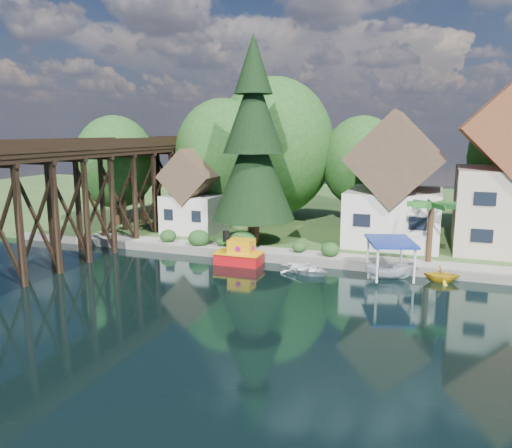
% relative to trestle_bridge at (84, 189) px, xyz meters
% --- Properties ---
extents(ground, '(140.00, 140.00, 0.00)m').
position_rel_trestle_bridge_xyz_m(ground, '(16.00, -5.17, -5.35)').
color(ground, black).
rests_on(ground, ground).
extents(bank, '(140.00, 52.00, 0.50)m').
position_rel_trestle_bridge_xyz_m(bank, '(16.00, 28.83, -5.10)').
color(bank, '#2B491D').
rests_on(bank, ground).
extents(seawall, '(60.00, 0.40, 0.62)m').
position_rel_trestle_bridge_xyz_m(seawall, '(20.00, 2.83, -5.04)').
color(seawall, slate).
rests_on(seawall, ground).
extents(promenade, '(50.00, 2.60, 0.06)m').
position_rel_trestle_bridge_xyz_m(promenade, '(22.00, 4.13, -4.82)').
color(promenade, gray).
rests_on(promenade, bank).
extents(trestle_bridge, '(4.12, 44.18, 9.30)m').
position_rel_trestle_bridge_xyz_m(trestle_bridge, '(0.00, 0.00, 0.00)').
color(trestle_bridge, black).
rests_on(trestle_bridge, ground).
extents(house_left, '(7.64, 8.64, 11.02)m').
position_rel_trestle_bridge_xyz_m(house_left, '(23.00, 10.83, -0.21)').
color(house_left, silver).
rests_on(house_left, bank).
extents(shed, '(5.09, 5.40, 7.85)m').
position_rel_trestle_bridge_xyz_m(shed, '(5.00, 9.33, -1.52)').
color(shed, silver).
rests_on(shed, bank).
extents(bg_trees, '(49.90, 13.30, 10.57)m').
position_rel_trestle_bridge_xyz_m(bg_trees, '(17.00, 16.08, 1.94)').
color(bg_trees, '#382314').
rests_on(bg_trees, bank).
extents(shrubs, '(15.76, 2.47, 1.70)m').
position_rel_trestle_bridge_xyz_m(shrubs, '(11.40, 4.09, -4.12)').
color(shrubs, '#1C4218').
rests_on(shrubs, bank).
extents(conifer, '(6.91, 6.91, 17.01)m').
position_rel_trestle_bridge_xyz_m(conifer, '(11.96, 6.46, 3.34)').
color(conifer, '#382314').
rests_on(conifer, bank).
extents(palm_tree, '(4.30, 4.30, 4.68)m').
position_rel_trestle_bridge_xyz_m(palm_tree, '(26.03, 4.97, -0.76)').
color(palm_tree, '#382314').
rests_on(palm_tree, bank).
extents(tugboat, '(3.51, 1.92, 2.54)m').
position_rel_trestle_bridge_xyz_m(tugboat, '(12.66, 1.46, -4.59)').
color(tugboat, '#B90C11').
rests_on(tugboat, ground).
extents(boat_white_a, '(4.29, 3.65, 0.75)m').
position_rel_trestle_bridge_xyz_m(boat_white_a, '(17.89, 0.92, -4.97)').
color(boat_white_a, white).
rests_on(boat_white_a, ground).
extents(boat_canopy, '(3.96, 4.83, 2.69)m').
position_rel_trestle_bridge_xyz_m(boat_canopy, '(23.63, 1.47, -4.20)').
color(boat_canopy, white).
rests_on(boat_canopy, ground).
extents(boat_yellow, '(2.50, 2.23, 1.21)m').
position_rel_trestle_bridge_xyz_m(boat_yellow, '(26.98, 2.02, -4.75)').
color(boat_yellow, gold).
rests_on(boat_yellow, ground).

